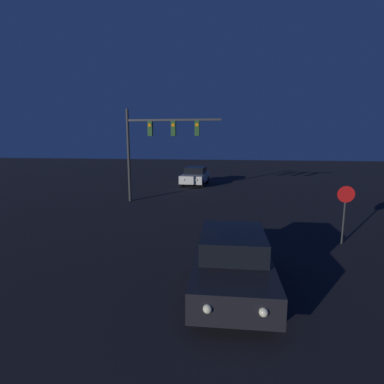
# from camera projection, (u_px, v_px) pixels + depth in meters

# --- Properties ---
(car_near) EXTENTS (2.08, 4.34, 1.54)m
(car_near) POSITION_uv_depth(u_px,v_px,m) (233.00, 262.00, 7.78)
(car_near) COLOR black
(car_near) RESTS_ON ground_plane
(car_far) EXTENTS (2.19, 4.38, 1.54)m
(car_far) POSITION_uv_depth(u_px,v_px,m) (195.00, 176.00, 26.33)
(car_far) COLOR beige
(car_far) RESTS_ON ground_plane
(traffic_signal_mast) EXTENTS (5.91, 0.30, 5.79)m
(traffic_signal_mast) POSITION_uv_depth(u_px,v_px,m) (156.00, 138.00, 18.49)
(traffic_signal_mast) COLOR #2D2D2D
(traffic_signal_mast) RESTS_ON ground_plane
(stop_sign) EXTENTS (0.62, 0.07, 2.23)m
(stop_sign) POSITION_uv_depth(u_px,v_px,m) (345.00, 205.00, 11.16)
(stop_sign) COLOR #2D2D2D
(stop_sign) RESTS_ON ground_plane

